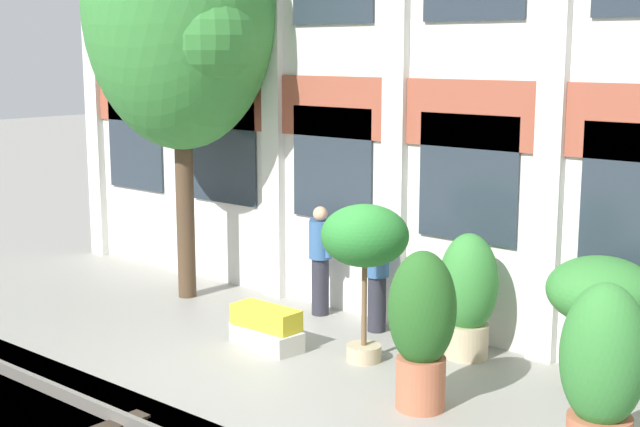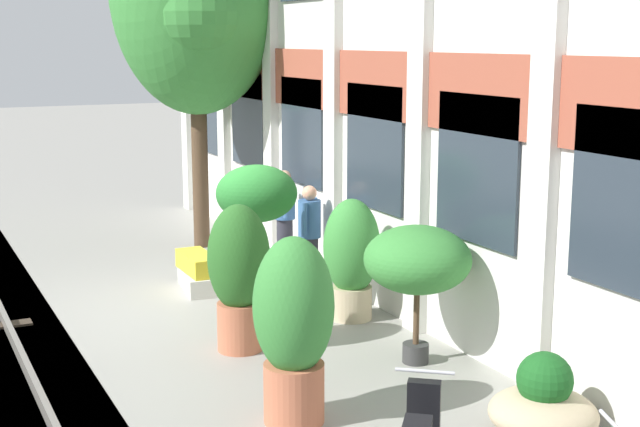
{
  "view_description": "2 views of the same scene",
  "coord_description": "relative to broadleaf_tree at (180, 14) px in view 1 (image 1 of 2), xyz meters",
  "views": [
    {
      "loc": [
        7.29,
        -7.78,
        3.93
      ],
      "look_at": [
        -0.38,
        1.21,
        1.76
      ],
      "focal_mm": 50.0,
      "sensor_mm": 36.0,
      "label": 1
    },
    {
      "loc": [
        11.72,
        -3.6,
        3.7
      ],
      "look_at": [
        0.77,
        1.78,
        1.31
      ],
      "focal_mm": 50.0,
      "sensor_mm": 36.0,
      "label": 2
    }
  ],
  "objects": [
    {
      "name": "apartment_facade",
      "position": [
        3.4,
        1.23,
        -0.22
      ],
      "size": [
        14.45,
        0.64,
        8.56
      ],
      "color": "silver",
      "rests_on": "ground"
    },
    {
      "name": "potted_plant_stone_basin",
      "position": [
        5.46,
        -1.36,
        -3.5
      ],
      "size": [
        0.75,
        0.75,
        1.79
      ],
      "color": "#B76647",
      "rests_on": "ground"
    },
    {
      "name": "potted_plant_ribbed_drum",
      "position": [
        4.97,
        0.43,
        -3.56
      ],
      "size": [
        0.76,
        0.76,
        1.64
      ],
      "color": "tan",
      "rests_on": "ground"
    },
    {
      "name": "potted_plant_square_trough",
      "position": [
        2.71,
        -0.98,
        -4.22
      ],
      "size": [
        1.14,
        0.58,
        0.55
      ],
      "color": "beige",
      "rests_on": "ground"
    },
    {
      "name": "resident_by_doorway",
      "position": [
        2.29,
        0.64,
        -3.59
      ],
      "size": [
        0.51,
        0.34,
        1.65
      ],
      "rotation": [
        0.0,
        0.0,
        -1.87
      ],
      "color": "#282833",
      "rests_on": "ground"
    },
    {
      "name": "broadleaf_tree",
      "position": [
        0.0,
        0.0,
        0.0
      ],
      "size": [
        3.11,
        2.96,
        6.76
      ],
      "color": "#4C3826",
      "rests_on": "ground"
    },
    {
      "name": "potted_plant_fluted_column",
      "position": [
        7.63,
        -1.63,
        -3.43
      ],
      "size": [
        0.79,
        0.79,
        1.87
      ],
      "color": "#B76647",
      "rests_on": "ground"
    },
    {
      "name": "resident_watching_tracks",
      "position": [
        3.42,
        0.54,
        -3.63
      ],
      "size": [
        0.4,
        0.41,
        1.58
      ],
      "rotation": [
        0.0,
        0.0,
        -2.37
      ],
      "color": "#282833",
      "rests_on": "ground"
    },
    {
      "name": "potted_plant_low_pan",
      "position": [
        4.03,
        -0.55,
        -2.9
      ],
      "size": [
        1.11,
        1.11,
        2.03
      ],
      "color": "tan",
      "rests_on": "ground"
    },
    {
      "name": "potted_plant_terracotta_small",
      "position": [
        6.77,
        0.31,
        -3.26
      ],
      "size": [
        1.24,
        1.24,
        1.62
      ],
      "color": "#333333",
      "rests_on": "ground"
    },
    {
      "name": "ground_plane",
      "position": [
        3.4,
        -1.43,
        -4.48
      ],
      "size": [
        80.0,
        80.0,
        0.0
      ],
      "primitive_type": "plane",
      "color": "gray"
    }
  ]
}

